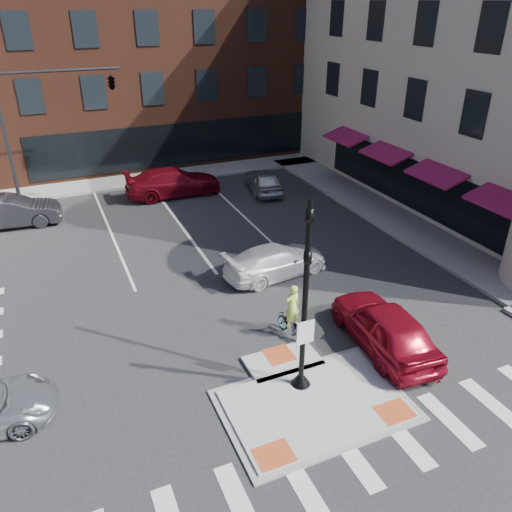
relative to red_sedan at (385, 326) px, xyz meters
name	(u,v)px	position (x,y,z in m)	size (l,w,h in m)	color
ground	(307,395)	(-3.50, -1.06, -0.81)	(120.00, 120.00, 0.00)	#28282B
refuge_island	(311,399)	(-3.50, -1.32, -0.76)	(5.40, 4.65, 0.13)	gray
sidewalk_e	(394,217)	(7.30, 8.94, -0.74)	(3.00, 24.00, 0.15)	gray
sidewalk_n	(190,172)	(-0.50, 20.94, -0.74)	(26.00, 3.00, 0.15)	gray
building_n	(146,39)	(-0.50, 30.93, 6.99)	(24.40, 18.40, 15.50)	#4F2618
building_far_left	(43,57)	(-7.50, 50.94, 4.19)	(10.00, 12.00, 10.00)	slate
building_far_right	(157,42)	(5.50, 52.94, 5.19)	(12.00, 12.00, 12.00)	brown
signal_pole	(304,323)	(-3.50, -0.67, 1.54)	(0.60, 0.60, 5.98)	black
mast_arm_signal	(83,94)	(-6.97, 16.94, 5.39)	(6.10, 2.24, 8.00)	black
red_sedan	(385,326)	(0.00, 0.00, 0.00)	(1.92, 4.78, 1.63)	maroon
white_pickup	(276,261)	(-1.18, 5.94, -0.14)	(1.88, 4.62, 1.34)	white
bg_car_dark	(10,212)	(-11.53, 16.05, -0.01)	(1.71, 4.91, 1.62)	#29282E
bg_car_silver	(263,180)	(2.62, 15.69, -0.10)	(1.67, 4.16, 1.42)	silver
bg_car_red	(173,182)	(-2.59, 17.25, 0.01)	(2.30, 5.66, 1.64)	maroon
cyclist	(292,320)	(-2.59, 1.74, -0.12)	(0.81, 1.67, 2.06)	#3F3F44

